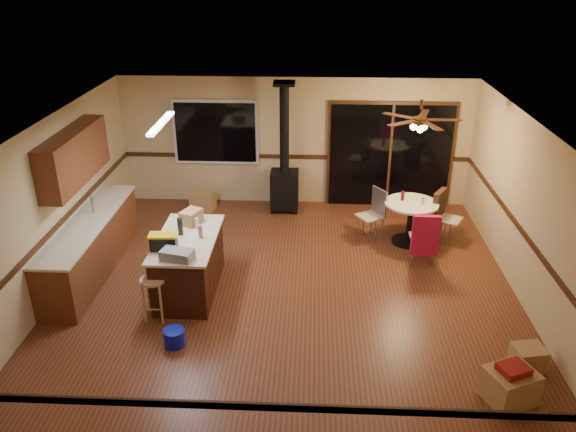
# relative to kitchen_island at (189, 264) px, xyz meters

# --- Properties ---
(floor) EXTENTS (7.00, 7.00, 0.00)m
(floor) POSITION_rel_kitchen_island_xyz_m (1.50, 0.00, -0.45)
(floor) COLOR #5E2E1A
(floor) RESTS_ON ground
(ceiling) EXTENTS (7.00, 7.00, 0.00)m
(ceiling) POSITION_rel_kitchen_island_xyz_m (1.50, 0.00, 2.15)
(ceiling) COLOR silver
(ceiling) RESTS_ON ground
(wall_back) EXTENTS (7.00, 0.00, 7.00)m
(wall_back) POSITION_rel_kitchen_island_xyz_m (1.50, 3.50, 0.85)
(wall_back) COLOR tan
(wall_back) RESTS_ON ground
(wall_front) EXTENTS (7.00, 0.00, 7.00)m
(wall_front) POSITION_rel_kitchen_island_xyz_m (1.50, -3.50, 0.85)
(wall_front) COLOR tan
(wall_front) RESTS_ON ground
(wall_left) EXTENTS (0.00, 7.00, 7.00)m
(wall_left) POSITION_rel_kitchen_island_xyz_m (-2.00, 0.00, 0.85)
(wall_left) COLOR tan
(wall_left) RESTS_ON ground
(wall_right) EXTENTS (0.00, 7.00, 7.00)m
(wall_right) POSITION_rel_kitchen_island_xyz_m (5.00, 0.00, 0.85)
(wall_right) COLOR tan
(wall_right) RESTS_ON ground
(chair_rail) EXTENTS (7.00, 7.00, 0.08)m
(chair_rail) POSITION_rel_kitchen_island_xyz_m (1.50, 0.00, 0.55)
(chair_rail) COLOR #3A1E0E
(chair_rail) RESTS_ON ground
(window) EXTENTS (1.72, 0.10, 1.32)m
(window) POSITION_rel_kitchen_island_xyz_m (-0.10, 3.45, 1.05)
(window) COLOR black
(window) RESTS_ON ground
(sliding_door) EXTENTS (2.52, 0.10, 2.10)m
(sliding_door) POSITION_rel_kitchen_island_xyz_m (3.40, 3.45, 0.60)
(sliding_door) COLOR black
(sliding_door) RESTS_ON ground
(lower_cabinets) EXTENTS (0.60, 3.00, 0.86)m
(lower_cabinets) POSITION_rel_kitchen_island_xyz_m (-1.70, 0.50, -0.02)
(lower_cabinets) COLOR brown
(lower_cabinets) RESTS_ON ground
(countertop) EXTENTS (0.64, 3.04, 0.04)m
(countertop) POSITION_rel_kitchen_island_xyz_m (-1.70, 0.50, 0.43)
(countertop) COLOR beige
(countertop) RESTS_ON lower_cabinets
(upper_cabinets) EXTENTS (0.35, 2.00, 0.80)m
(upper_cabinets) POSITION_rel_kitchen_island_xyz_m (-1.83, 0.70, 1.45)
(upper_cabinets) COLOR brown
(upper_cabinets) RESTS_ON ground
(kitchen_island) EXTENTS (0.88, 1.68, 0.90)m
(kitchen_island) POSITION_rel_kitchen_island_xyz_m (0.00, 0.00, 0.00)
(kitchen_island) COLOR black
(kitchen_island) RESTS_ON ground
(wood_stove) EXTENTS (0.55, 0.50, 2.52)m
(wood_stove) POSITION_rel_kitchen_island_xyz_m (1.30, 3.05, 0.28)
(wood_stove) COLOR black
(wood_stove) RESTS_ON ground
(ceiling_fan) EXTENTS (0.24, 0.24, 0.55)m
(ceiling_fan) POSITION_rel_kitchen_island_xyz_m (3.60, 1.75, 1.76)
(ceiling_fan) COLOR brown
(ceiling_fan) RESTS_ON ceiling
(fluorescent_strip) EXTENTS (0.10, 1.20, 0.04)m
(fluorescent_strip) POSITION_rel_kitchen_island_xyz_m (-0.30, 0.30, 2.11)
(fluorescent_strip) COLOR white
(fluorescent_strip) RESTS_ON ceiling
(toolbox_grey) EXTENTS (0.49, 0.34, 0.14)m
(toolbox_grey) POSITION_rel_kitchen_island_xyz_m (0.01, -0.65, 0.52)
(toolbox_grey) COLOR slate
(toolbox_grey) RESTS_ON kitchen_island
(toolbox_black) EXTENTS (0.38, 0.22, 0.20)m
(toolbox_black) POSITION_rel_kitchen_island_xyz_m (-0.24, -0.36, 0.55)
(toolbox_black) COLOR black
(toolbox_black) RESTS_ON kitchen_island
(toolbox_yellow_lid) EXTENTS (0.42, 0.24, 0.03)m
(toolbox_yellow_lid) POSITION_rel_kitchen_island_xyz_m (-0.24, -0.36, 0.67)
(toolbox_yellow_lid) COLOR gold
(toolbox_yellow_lid) RESTS_ON toolbox_black
(box_on_island) EXTENTS (0.36, 0.40, 0.22)m
(box_on_island) POSITION_rel_kitchen_island_xyz_m (-0.02, 0.49, 0.56)
(box_on_island) COLOR #A67E49
(box_on_island) RESTS_ON kitchen_island
(bottle_dark) EXTENTS (0.09, 0.09, 0.27)m
(bottle_dark) POSITION_rel_kitchen_island_xyz_m (-0.11, 0.10, 0.58)
(bottle_dark) COLOR black
(bottle_dark) RESTS_ON kitchen_island
(bottle_pink) EXTENTS (0.07, 0.07, 0.20)m
(bottle_pink) POSITION_rel_kitchen_island_xyz_m (0.21, 0.02, 0.55)
(bottle_pink) COLOR #D84C8C
(bottle_pink) RESTS_ON kitchen_island
(bottle_white) EXTENTS (0.07, 0.07, 0.17)m
(bottle_white) POSITION_rel_kitchen_island_xyz_m (0.10, 0.32, 0.53)
(bottle_white) COLOR white
(bottle_white) RESTS_ON kitchen_island
(bar_stool) EXTENTS (0.43, 0.43, 0.65)m
(bar_stool) POSITION_rel_kitchen_island_xyz_m (-0.33, -0.77, -0.13)
(bar_stool) COLOR tan
(bar_stool) RESTS_ON floor
(blue_bucket) EXTENTS (0.29, 0.29, 0.24)m
(blue_bucket) POSITION_rel_kitchen_island_xyz_m (0.07, -1.37, -0.34)
(blue_bucket) COLOR #0D15BD
(blue_bucket) RESTS_ON floor
(dining_table) EXTENTS (0.94, 0.94, 0.78)m
(dining_table) POSITION_rel_kitchen_island_xyz_m (3.60, 1.75, 0.08)
(dining_table) COLOR black
(dining_table) RESTS_ON ground
(glass_red) EXTENTS (0.08, 0.08, 0.17)m
(glass_red) POSITION_rel_kitchen_island_xyz_m (3.45, 1.85, 0.41)
(glass_red) COLOR #590C14
(glass_red) RESTS_ON dining_table
(glass_cream) EXTENTS (0.07, 0.07, 0.13)m
(glass_cream) POSITION_rel_kitchen_island_xyz_m (3.78, 1.70, 0.39)
(glass_cream) COLOR beige
(glass_cream) RESTS_ON dining_table
(chair_left) EXTENTS (0.56, 0.55, 0.51)m
(chair_left) POSITION_rel_kitchen_island_xyz_m (2.99, 1.91, 0.14)
(chair_left) COLOR tan
(chair_left) RESTS_ON ground
(chair_near) EXTENTS (0.44, 0.46, 0.70)m
(chair_near) POSITION_rel_kitchen_island_xyz_m (3.70, 0.87, 0.14)
(chair_near) COLOR tan
(chair_near) RESTS_ON ground
(chair_right) EXTENTS (0.61, 0.60, 0.70)m
(chair_right) POSITION_rel_kitchen_island_xyz_m (4.15, 1.89, 0.14)
(chair_right) COLOR tan
(chair_right) RESTS_ON ground
(box_under_window) EXTENTS (0.51, 0.43, 0.37)m
(box_under_window) POSITION_rel_kitchen_island_xyz_m (-0.36, 3.01, -0.27)
(box_under_window) COLOR #A67E49
(box_under_window) RESTS_ON floor
(box_corner_a) EXTENTS (0.67, 0.63, 0.41)m
(box_corner_a) POSITION_rel_kitchen_island_xyz_m (4.19, -2.19, -0.25)
(box_corner_a) COLOR #A67E49
(box_corner_a) RESTS_ON floor
(box_corner_b) EXTENTS (0.43, 0.39, 0.30)m
(box_corner_b) POSITION_rel_kitchen_island_xyz_m (4.60, -1.61, -0.30)
(box_corner_b) COLOR #A67E49
(box_corner_b) RESTS_ON floor
(box_small_red) EXTENTS (0.40, 0.38, 0.09)m
(box_small_red) POSITION_rel_kitchen_island_xyz_m (4.19, -2.19, -0.00)
(box_small_red) COLOR maroon
(box_small_red) RESTS_ON box_corner_a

